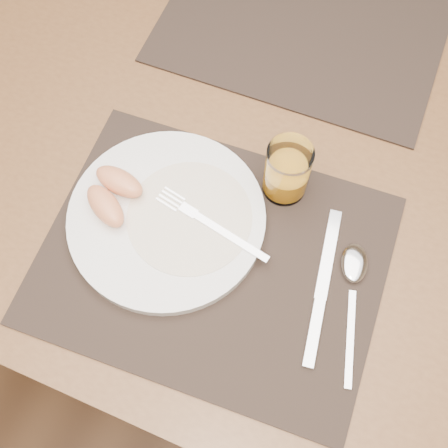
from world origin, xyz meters
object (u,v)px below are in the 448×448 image
at_px(table, 269,161).
at_px(knife, 320,299).
at_px(spoon, 354,274).
at_px(placemat_far, 305,22).
at_px(juice_glass, 287,173).
at_px(fork, 203,220).
at_px(placemat_near, 213,259).
at_px(plate, 167,218).

relative_size(table, knife, 6.37).
bearing_deg(spoon, placemat_far, 117.67).
height_order(spoon, juice_glass, juice_glass).
distance_m(fork, spoon, 0.21).
height_order(placemat_near, spoon, spoon).
distance_m(placemat_near, fork, 0.05).
bearing_deg(placemat_near, table, 89.08).
height_order(knife, juice_glass, juice_glass).
bearing_deg(knife, juice_glass, 126.36).
xyz_separation_m(placemat_far, knife, (0.17, -0.44, 0.00)).
distance_m(placemat_far, plate, 0.42).
bearing_deg(knife, placemat_far, 111.76).
bearing_deg(juice_glass, knife, -53.64).
xyz_separation_m(placemat_near, fork, (-0.03, 0.04, 0.02)).
distance_m(fork, knife, 0.19).
height_order(placemat_near, plate, plate).
distance_m(placemat_near, knife, 0.15).
xyz_separation_m(plate, knife, (0.23, -0.03, -0.01)).
bearing_deg(placemat_near, placemat_far, 93.24).
bearing_deg(fork, spoon, 2.77).
bearing_deg(table, spoon, -44.00).
xyz_separation_m(placemat_far, juice_glass, (0.07, -0.30, 0.04)).
relative_size(knife, juice_glass, 2.36).
bearing_deg(spoon, plate, -174.93).
bearing_deg(placemat_near, plate, 161.51).
height_order(knife, spoon, spoon).
height_order(placemat_far, fork, fork).
distance_m(table, spoon, 0.26).
relative_size(table, fork, 8.03).
relative_size(placemat_far, plate, 1.67).
xyz_separation_m(placemat_near, spoon, (0.18, 0.05, 0.01)).
bearing_deg(juice_glass, fork, -129.59).
height_order(plate, spoon, plate).
relative_size(fork, knife, 0.79).
distance_m(table, placemat_far, 0.24).
relative_size(spoon, juice_glass, 2.05).
height_order(placemat_near, fork, fork).
bearing_deg(spoon, table, 136.00).
height_order(table, knife, knife).
xyz_separation_m(fork, juice_glass, (0.08, 0.10, 0.02)).
relative_size(placemat_near, spoon, 2.36).
xyz_separation_m(table, placemat_near, (-0.00, -0.22, 0.09)).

